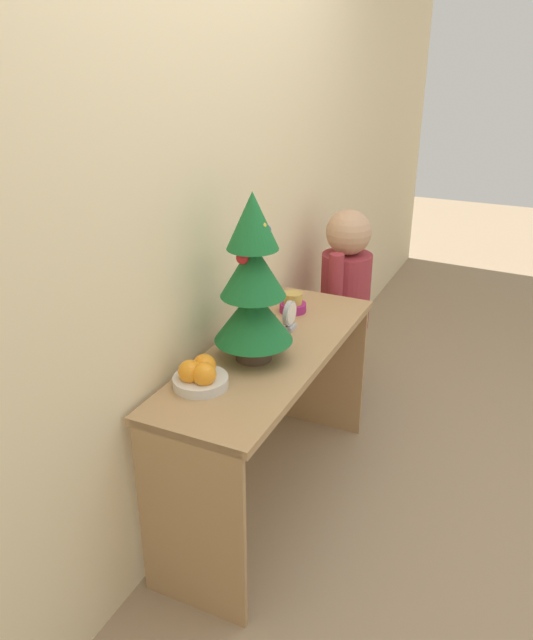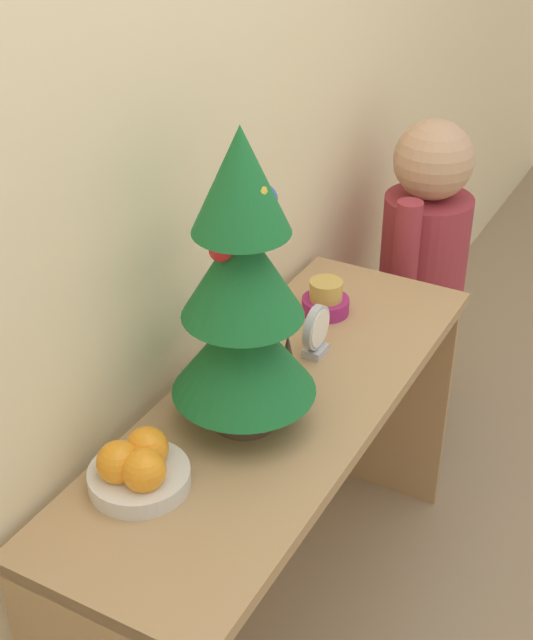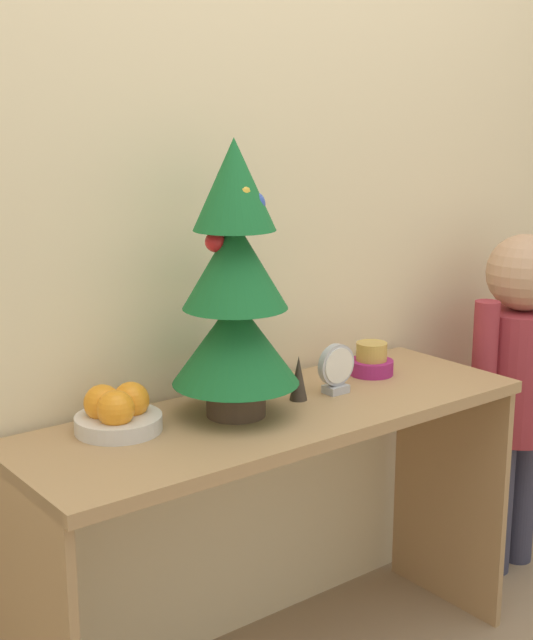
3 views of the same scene
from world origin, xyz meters
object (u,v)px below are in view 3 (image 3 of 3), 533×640
(desk_clock, at_px, (336,369))
(singing_bowl, at_px, (371,361))
(mini_tree, at_px, (235,289))
(child_figure, at_px, (519,367))
(figurine, at_px, (299,378))
(fruit_bowl, at_px, (117,412))

(desk_clock, bearing_deg, singing_bowl, 18.90)
(desk_clock, bearing_deg, mini_tree, 175.93)
(singing_bowl, bearing_deg, child_figure, -6.19)
(figurine, height_order, child_figure, child_figure)
(figurine, bearing_deg, fruit_bowl, 170.29)
(desk_clock, xyz_separation_m, child_figure, (0.74, 0.00, -0.13))
(mini_tree, height_order, figurine, mini_tree)
(mini_tree, relative_size, fruit_bowl, 3.28)
(singing_bowl, bearing_deg, mini_tree, -174.97)
(fruit_bowl, xyz_separation_m, figurine, (0.45, -0.08, 0.01))
(desk_clock, distance_m, figurine, 0.11)
(singing_bowl, xyz_separation_m, figurine, (-0.29, -0.04, 0.02))
(fruit_bowl, bearing_deg, singing_bowl, -2.45)
(mini_tree, relative_size, figurine, 5.71)
(desk_clock, distance_m, child_figure, 0.75)
(fruit_bowl, height_order, child_figure, child_figure)
(singing_bowl, xyz_separation_m, desk_clock, (-0.18, -0.06, 0.03))
(singing_bowl, height_order, figurine, figurine)
(mini_tree, relative_size, child_figure, 0.60)
(child_figure, bearing_deg, singing_bowl, 173.81)
(singing_bowl, relative_size, desk_clock, 0.94)
(desk_clock, height_order, figurine, desk_clock)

